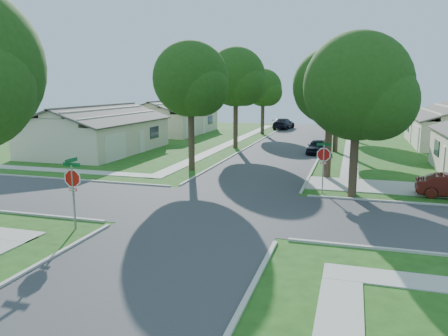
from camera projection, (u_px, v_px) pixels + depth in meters
ground at (217, 208)px, 21.29m from camera, size 100.00×100.00×0.00m
road_ns at (217, 208)px, 21.29m from camera, size 7.00×100.00×0.02m
sidewalk_ne at (351, 145)px, 44.09m from camera, size 1.20×40.00×0.04m
sidewalk_nw at (235, 141)px, 47.50m from camera, size 1.20×40.00×0.04m
driveway at (380, 187)px, 25.77m from camera, size 8.80×3.60×0.05m
stop_sign_sw at (73, 181)px, 17.80m from camera, size 1.05×0.80×2.98m
stop_sign_ne at (324, 157)px, 24.04m from camera, size 1.05×0.80×2.98m
tree_e_near at (332, 90)px, 27.42m from camera, size 4.97×4.80×8.28m
tree_e_mid at (339, 82)px, 38.62m from camera, size 5.59×5.40×9.21m
tree_e_far at (343, 86)px, 50.92m from camera, size 5.17×5.00×8.72m
tree_w_near at (191, 83)px, 29.96m from camera, size 5.38×5.20×8.97m
tree_w_mid at (236, 80)px, 41.20m from camera, size 5.80×5.60×9.56m
tree_w_far at (263, 89)px, 53.63m from camera, size 4.76×4.60×8.04m
tree_ne_corner at (359, 91)px, 22.45m from camera, size 5.80×5.60×8.66m
house_nw_near at (98, 135)px, 39.61m from camera, size 8.42×13.60×4.23m
house_nw_far at (172, 121)px, 55.64m from camera, size 8.42×13.60×4.23m
car_curb_east at (317, 147)px, 38.54m from camera, size 1.78×3.80×1.26m
car_curb_west at (284, 124)px, 61.07m from camera, size 2.73×5.41×1.51m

